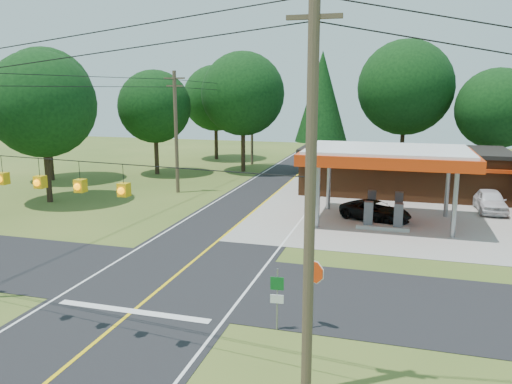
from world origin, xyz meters
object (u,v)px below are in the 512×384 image
(suv_car, at_px, (376,211))
(sedan_car, at_px, (490,201))
(octagonal_stop_sign, at_px, (313,277))
(gas_canopy, at_px, (387,157))

(suv_car, distance_m, sedan_car, 9.04)
(sedan_car, bearing_deg, octagonal_stop_sign, -115.04)
(gas_canopy, relative_size, suv_car, 2.27)
(gas_canopy, height_order, sedan_car, gas_canopy)
(gas_canopy, xyz_separation_m, sedan_car, (7.14, 4.92, -3.49))
(suv_car, bearing_deg, sedan_car, -31.76)
(suv_car, relative_size, sedan_car, 1.02)
(octagonal_stop_sign, bearing_deg, suv_car, 84.87)
(gas_canopy, distance_m, sedan_car, 9.34)
(gas_canopy, bearing_deg, sedan_car, 34.58)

